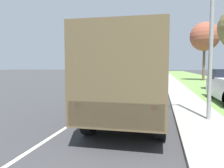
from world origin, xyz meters
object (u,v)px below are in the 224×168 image
Objects in this scene: car_nearest_ahead at (146,81)px; lamp_post at (205,15)px; military_truck at (134,74)px; car_second_ahead at (150,75)px; car_third_ahead at (156,73)px.

lamp_post reaches higher than car_nearest_ahead.
car_second_ahead is (-0.57, 24.54, -1.02)m from military_truck.
car_nearest_ahead is (-0.32, 12.19, -1.08)m from military_truck.
car_nearest_ahead is 0.90× the size of car_third_ahead.
car_second_ahead is at bearing 91.15° from car_nearest_ahead.
car_second_ahead is (-0.25, 12.34, 0.06)m from car_nearest_ahead.
military_truck is 1.79× the size of car_second_ahead.
car_nearest_ahead is 26.58m from car_third_ahead.
car_third_ahead is 39.00m from lamp_post.
car_third_ahead is at bearing 89.39° from car_nearest_ahead.
car_nearest_ahead is at bearing -90.61° from car_third_ahead.
car_third_ahead is at bearing 93.74° from lamp_post.
lamp_post is at bearing -86.26° from car_third_ahead.
car_third_ahead is (0.28, 26.58, 0.00)m from car_nearest_ahead.
car_third_ahead is at bearing 90.06° from military_truck.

